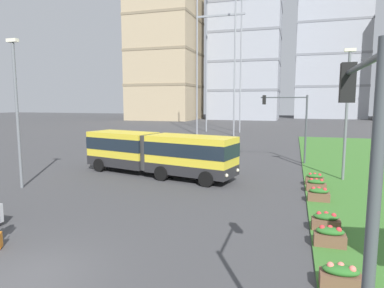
# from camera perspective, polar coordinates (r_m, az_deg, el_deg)

# --- Properties ---
(ground_plane) EXTENTS (260.00, 260.00, 0.00)m
(ground_plane) POSITION_cam_1_polar(r_m,az_deg,el_deg) (11.91, -26.14, -19.91)
(ground_plane) COLOR #424244
(articulated_bus) EXTENTS (12.05, 5.18, 3.00)m
(articulated_bus) POSITION_cam_1_polar(r_m,az_deg,el_deg) (24.15, -5.99, -1.48)
(articulated_bus) COLOR yellow
(articulated_bus) RESTS_ON ground
(car_grey_wagon) EXTENTS (4.55, 2.35, 1.58)m
(car_grey_wagon) POSITION_cam_1_polar(r_m,az_deg,el_deg) (32.80, -7.55, -0.79)
(car_grey_wagon) COLOR slate
(car_grey_wagon) RESTS_ON ground
(flower_planter_0) EXTENTS (1.10, 0.56, 0.74)m
(flower_planter_0) POSITION_cam_1_polar(r_m,az_deg,el_deg) (10.86, 24.08, -20.02)
(flower_planter_0) COLOR brown
(flower_planter_0) RESTS_ON grass_median
(flower_planter_1) EXTENTS (1.10, 0.56, 0.74)m
(flower_planter_1) POSITION_cam_1_polar(r_m,az_deg,el_deg) (13.55, 22.52, -14.37)
(flower_planter_1) COLOR brown
(flower_planter_1) RESTS_ON grass_median
(flower_planter_2) EXTENTS (1.10, 0.56, 0.74)m
(flower_planter_2) POSITION_cam_1_polar(r_m,az_deg,el_deg) (15.06, 21.93, -12.15)
(flower_planter_2) COLOR brown
(flower_planter_2) RESTS_ON grass_median
(flower_planter_3) EXTENTS (1.10, 0.56, 0.74)m
(flower_planter_3) POSITION_cam_1_polar(r_m,az_deg,el_deg) (19.05, 20.87, -8.05)
(flower_planter_3) COLOR brown
(flower_planter_3) RESTS_ON grass_median
(flower_planter_4) EXTENTS (1.10, 0.56, 0.74)m
(flower_planter_4) POSITION_cam_1_polar(r_m,az_deg,el_deg) (21.11, 20.49, -6.56)
(flower_planter_4) COLOR brown
(flower_planter_4) RESTS_ON grass_median
(flower_planter_5) EXTENTS (1.10, 0.56, 0.74)m
(flower_planter_5) POSITION_cam_1_polar(r_m,az_deg,el_deg) (22.63, 20.26, -5.64)
(flower_planter_5) COLOR brown
(flower_planter_5) RESTS_ON grass_median
(traffic_light_far_right) EXTENTS (3.90, 0.28, 5.87)m
(traffic_light_far_right) POSITION_cam_1_polar(r_m,az_deg,el_deg) (29.64, 16.51, 4.53)
(traffic_light_far_right) COLOR #474C51
(traffic_light_far_right) RESTS_ON ground
(traffic_light_near_right) EXTENTS (0.28, 3.24, 6.07)m
(traffic_light_near_right) POSITION_cam_1_polar(r_m,az_deg,el_deg) (5.83, 26.78, -5.01)
(traffic_light_near_right) COLOR #474C51
(traffic_light_near_right) RESTS_ON ground
(streetlight_left) EXTENTS (0.70, 0.28, 8.97)m
(streetlight_left) POSITION_cam_1_polar(r_m,az_deg,el_deg) (22.75, -27.79, 5.49)
(streetlight_left) COLOR slate
(streetlight_left) RESTS_ON ground
(streetlight_median) EXTENTS (0.70, 0.28, 8.71)m
(streetlight_median) POSITION_cam_1_polar(r_m,az_deg,el_deg) (24.27, 24.95, 5.39)
(streetlight_median) COLOR slate
(streetlight_median) RESTS_ON ground
(apartment_tower_west) EXTENTS (18.88, 19.30, 48.60)m
(apartment_tower_west) POSITION_cam_1_polar(r_m,az_deg,el_deg) (104.37, -4.59, 17.70)
(apartment_tower_west) COLOR tan
(apartment_tower_west) RESTS_ON ground
(apartment_tower_westcentre) EXTENTS (20.53, 17.89, 41.66)m
(apartment_tower_westcentre) POSITION_cam_1_polar(r_m,az_deg,el_deg) (107.30, 9.22, 15.47)
(apartment_tower_westcentre) COLOR #9EA3AD
(apartment_tower_westcentre) RESTS_ON ground
(apartment_tower_centre) EXTENTS (21.60, 17.55, 49.01)m
(apartment_tower_centre) POSITION_cam_1_polar(r_m,az_deg,el_deg) (122.14, 22.69, 15.73)
(apartment_tower_centre) COLOR #9EA3AD
(apartment_tower_centre) RESTS_ON ground
(transmission_pylon) EXTENTS (9.00, 6.24, 29.18)m
(transmission_pylon) POSITION_cam_1_polar(r_m,az_deg,el_deg) (56.96, 4.81, 18.03)
(transmission_pylon) COLOR gray
(transmission_pylon) RESTS_ON ground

